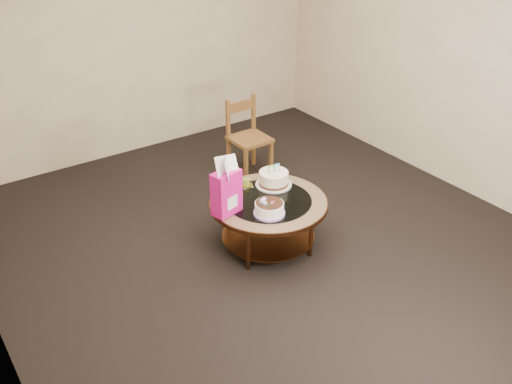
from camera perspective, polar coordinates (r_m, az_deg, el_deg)
ground at (r=5.11m, az=1.21°, el=-5.22°), size 5.00×5.00×0.00m
room_walls at (r=4.41m, az=1.42°, el=11.42°), size 4.52×5.02×2.61m
coffee_table at (r=4.91m, az=1.25°, el=-1.60°), size 1.02×1.02×0.46m
decorated_cake at (r=4.64m, az=1.32°, el=-1.70°), size 0.26×0.26×0.15m
cream_cake at (r=5.06m, az=1.78°, el=1.33°), size 0.32×0.32×0.21m
gift_bag at (r=4.58m, az=-2.99°, el=0.52°), size 0.27×0.22×0.49m
pillar_candle at (r=5.06m, az=-0.97°, el=0.82°), size 0.11×0.11×0.08m
dining_chair at (r=6.11m, az=-0.82°, el=5.51°), size 0.39×0.39×0.83m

